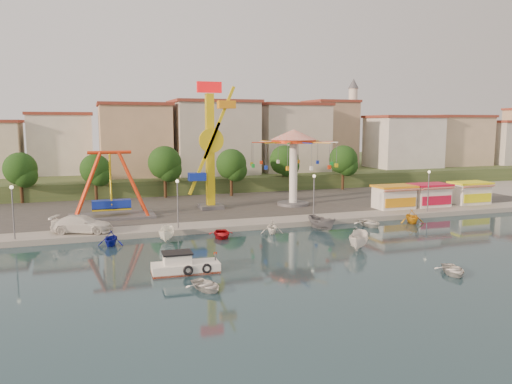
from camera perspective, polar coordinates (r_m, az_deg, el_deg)
name	(u,v)px	position (r m, az deg, el deg)	size (l,w,h in m)	color
ground	(294,258)	(44.59, 4.34, -7.51)	(200.00, 200.00, 0.00)	#142F39
quay_deck	(176,180)	(103.59, -9.12, 1.38)	(200.00, 100.00, 0.60)	#9E998E
asphalt_pad	(213,201)	(72.44, -4.92, -1.06)	(90.00, 28.00, 0.01)	#4C4944
hill_terrace	(172,172)	(108.38, -9.58, 2.29)	(200.00, 60.00, 3.00)	#384C26
pirate_ship_ride	(111,186)	(61.82, -16.27, 0.66)	(10.00, 5.00, 8.00)	#59595E
kamikaze_tower	(212,148)	(65.37, -5.05, 4.99)	(4.76, 3.10, 16.50)	#59595E
wave_swinger	(294,150)	(68.19, 4.31, 4.81)	(11.60, 11.60, 10.40)	#59595E
booth_left	(394,197)	(68.48, 15.48, -0.52)	(5.40, 3.78, 3.08)	white
booth_mid	(430,195)	(71.78, 19.23, -0.30)	(5.40, 3.78, 3.08)	white
booth_right	(470,193)	(76.08, 23.25, -0.06)	(5.40, 3.78, 3.08)	white
lamp_post_0	(13,214)	(53.76, -26.00, -2.26)	(0.14, 0.14, 5.00)	#59595E
lamp_post_1	(178,205)	(54.01, -8.93, -1.51)	(0.14, 0.14, 5.00)	#59595E
lamp_post_2	(314,198)	(58.78, 6.63, -0.71)	(0.14, 0.14, 5.00)	#59595E
lamp_post_3	(428,192)	(67.13, 19.09, -0.02)	(0.14, 0.14, 5.00)	#59595E
tree_0	(20,169)	(77.34, -25.35, 2.41)	(4.60, 4.60, 7.19)	#382314
tree_1	(95,169)	(76.10, -17.90, 2.50)	(4.35, 4.35, 6.80)	#382314
tree_2	(165,163)	(76.37, -10.39, 3.31)	(5.02, 5.02, 7.85)	#382314
tree_3	(231,164)	(77.06, -2.84, 3.20)	(4.68, 4.68, 7.32)	#382314
tree_4	(284,160)	(83.09, 3.25, 3.67)	(4.86, 4.86, 7.60)	#382314
tree_5	(343,160)	(85.70, 9.94, 3.66)	(4.83, 4.83, 7.54)	#382314
building_1	(60,150)	(91.17, -21.46, 4.50)	(12.33, 9.01, 8.63)	silver
building_2	(139,141)	(91.99, -13.25, 5.66)	(11.95, 9.28, 11.23)	tan
building_3	(218,147)	(91.27, -4.35, 5.19)	(12.59, 10.50, 9.20)	beige
building_4	(280,145)	(98.63, 2.79, 5.42)	(10.75, 9.23, 9.24)	beige
building_5	(345,139)	(102.53, 10.15, 5.95)	(12.77, 10.96, 11.21)	tan
building_6	(400,136)	(107.38, 16.12, 6.15)	(8.23, 8.98, 12.36)	silver
building_7	(432,143)	(118.44, 19.48, 5.27)	(11.59, 10.93, 8.76)	beige
building_8	(505,135)	(122.73, 26.55, 5.86)	(12.84, 9.28, 12.58)	beige
minaret	(353,120)	(107.46, 10.97, 8.11)	(2.80, 2.80, 18.00)	silver
cabin_motorboat	(184,267)	(40.47, -8.24, -8.44)	(5.37, 2.28, 1.87)	white
rowboat_a	(206,285)	(36.36, -5.70, -10.58)	(2.23, 3.12, 0.65)	silver
rowboat_b	(453,270)	(42.69, 21.59, -8.29)	(2.28, 3.19, 0.66)	silver
skiff	(359,241)	(48.01, 11.69, -5.48)	(1.67, 4.43, 1.71)	white
van	(82,224)	(54.55, -19.26, -3.48)	(2.50, 6.14, 1.78)	white
moored_boat_1	(111,238)	(50.61, -16.26, -5.08)	(2.44, 2.82, 1.49)	#12199F
moored_boat_2	(167,234)	(51.09, -10.15, -4.76)	(1.45, 3.86, 1.49)	white
moored_boat_3	(221,234)	(52.26, -3.97, -4.79)	(2.57, 3.60, 0.75)	#B70E16
moored_boat_4	(272,227)	(53.84, 1.84, -4.01)	(2.38, 2.76, 1.46)	white
moored_boat_5	(322,223)	(56.14, 7.54, -3.52)	(1.55, 4.11, 1.59)	#5F5E63
moored_boat_6	(370,223)	(59.13, 12.89, -3.46)	(2.73, 3.83, 0.79)	silver
moored_boat_7	(412,216)	(62.19, 17.39, -2.67)	(2.72, 3.15, 1.66)	orange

